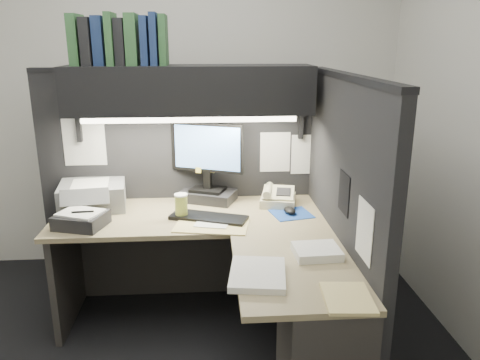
# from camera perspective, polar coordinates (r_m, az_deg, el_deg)

# --- Properties ---
(wall_back) EXTENTS (3.50, 0.04, 2.70)m
(wall_back) POSITION_cam_1_polar(r_m,az_deg,el_deg) (3.80, -7.61, 9.69)
(wall_back) COLOR silver
(wall_back) RESTS_ON floor
(wall_front) EXTENTS (3.50, 0.04, 2.70)m
(wall_front) POSITION_cam_1_polar(r_m,az_deg,el_deg) (0.91, -18.52, -13.23)
(wall_front) COLOR silver
(wall_front) RESTS_ON floor
(partition_back) EXTENTS (1.90, 0.06, 1.60)m
(partition_back) POSITION_cam_1_polar(r_m,az_deg,el_deg) (3.35, -7.29, -0.84)
(partition_back) COLOR black
(partition_back) RESTS_ON floor
(partition_right) EXTENTS (0.06, 1.50, 1.60)m
(partition_right) POSITION_cam_1_polar(r_m,az_deg,el_deg) (2.74, 12.17, -5.05)
(partition_right) COLOR black
(partition_right) RESTS_ON floor
(desk) EXTENTS (1.70, 1.53, 0.73)m
(desk) POSITION_cam_1_polar(r_m,az_deg,el_deg) (2.64, 0.81, -14.18)
(desk) COLOR #9A8B62
(desk) RESTS_ON floor
(overhead_shelf) EXTENTS (1.55, 0.34, 0.30)m
(overhead_shelf) POSITION_cam_1_polar(r_m,az_deg,el_deg) (3.03, -6.12, 10.91)
(overhead_shelf) COLOR black
(overhead_shelf) RESTS_ON partition_back
(task_light_tube) EXTENTS (1.32, 0.04, 0.04)m
(task_light_tube) POSITION_cam_1_polar(r_m,az_deg,el_deg) (2.91, -6.11, 7.32)
(task_light_tube) COLOR white
(task_light_tube) RESTS_ON overhead_shelf
(monitor) EXTENTS (0.48, 0.34, 0.55)m
(monitor) POSITION_cam_1_polar(r_m,az_deg,el_deg) (3.19, -4.00, 1.15)
(monitor) COLOR black
(monitor) RESTS_ON desk
(keyboard) EXTENTS (0.50, 0.32, 0.02)m
(keyboard) POSITION_cam_1_polar(r_m,az_deg,el_deg) (2.92, -3.84, -4.60)
(keyboard) COLOR black
(keyboard) RESTS_ON desk
(mousepad) EXTENTS (0.28, 0.27, 0.00)m
(mousepad) POSITION_cam_1_polar(r_m,az_deg,el_deg) (3.02, 6.27, -4.12)
(mousepad) COLOR #1B4095
(mousepad) RESTS_ON desk
(mouse) EXTENTS (0.09, 0.12, 0.04)m
(mouse) POSITION_cam_1_polar(r_m,az_deg,el_deg) (3.01, 6.08, -3.71)
(mouse) COLOR black
(mouse) RESTS_ON mousepad
(telephone) EXTENTS (0.27, 0.28, 0.09)m
(telephone) POSITION_cam_1_polar(r_m,az_deg,el_deg) (3.17, 4.67, -2.18)
(telephone) COLOR beige
(telephone) RESTS_ON desk
(coffee_cup) EXTENTS (0.10, 0.10, 0.15)m
(coffee_cup) POSITION_cam_1_polar(r_m,az_deg,el_deg) (2.94, -7.17, -3.27)
(coffee_cup) COLOR #D0C653
(coffee_cup) RESTS_ON desk
(printer) EXTENTS (0.46, 0.41, 0.17)m
(printer) POSITION_cam_1_polar(r_m,az_deg,el_deg) (3.25, -17.49, -1.79)
(printer) COLOR gray
(printer) RESTS_ON desk
(notebook_stack) EXTENTS (0.33, 0.30, 0.08)m
(notebook_stack) POSITION_cam_1_polar(r_m,az_deg,el_deg) (2.95, -18.79, -4.64)
(notebook_stack) COLOR black
(notebook_stack) RESTS_ON desk
(open_folder) EXTENTS (0.48, 0.36, 0.01)m
(open_folder) POSITION_cam_1_polar(r_m,az_deg,el_deg) (2.83, -3.44, -5.48)
(open_folder) COLOR #D6C378
(open_folder) RESTS_ON desk
(paper_stack_a) EXTENTS (0.24, 0.21, 0.04)m
(paper_stack_a) POSITION_cam_1_polar(r_m,az_deg,el_deg) (2.47, 9.32, -8.59)
(paper_stack_a) COLOR white
(paper_stack_a) RESTS_ON desk
(paper_stack_b) EXTENTS (0.30, 0.35, 0.03)m
(paper_stack_b) POSITION_cam_1_polar(r_m,az_deg,el_deg) (2.23, 2.17, -11.41)
(paper_stack_b) COLOR white
(paper_stack_b) RESTS_ON desk
(manila_stack) EXTENTS (0.22, 0.27, 0.01)m
(manila_stack) POSITION_cam_1_polar(r_m,az_deg,el_deg) (2.11, 12.98, -13.85)
(manila_stack) COLOR #D6C378
(manila_stack) RESTS_ON desk
(binder_row) EXTENTS (0.57, 0.25, 0.31)m
(binder_row) POSITION_cam_1_polar(r_m,az_deg,el_deg) (3.06, -14.53, 16.13)
(binder_row) COLOR #2A552D
(binder_row) RESTS_ON overhead_shelf
(pinned_papers) EXTENTS (1.76, 1.31, 0.51)m
(pinned_papers) POSITION_cam_1_polar(r_m,az_deg,el_deg) (2.93, -0.16, 1.93)
(pinned_papers) COLOR white
(pinned_papers) RESTS_ON partition_back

